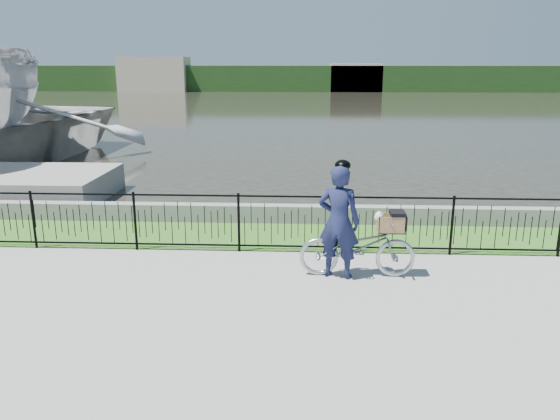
{
  "coord_description": "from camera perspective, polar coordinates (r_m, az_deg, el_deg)",
  "views": [
    {
      "loc": [
        0.27,
        -8.28,
        3.55
      ],
      "look_at": [
        -0.19,
        1.0,
        1.0
      ],
      "focal_mm": 35.0,
      "sensor_mm": 36.0,
      "label": 1
    }
  ],
  "objects": [
    {
      "name": "far_building_left",
      "position": [
        68.77,
        -12.98,
        13.67
      ],
      "size": [
        8.0,
        4.0,
        4.0
      ],
      "primitive_type": "cube",
      "color": "#B1A38E",
      "rests_on": "ground"
    },
    {
      "name": "quay_wall",
      "position": [
        12.34,
        1.45,
        -0.41
      ],
      "size": [
        60.0,
        0.3,
        0.4
      ],
      "primitive_type": "cube",
      "color": "slate",
      "rests_on": "ground"
    },
    {
      "name": "ground",
      "position": [
        9.01,
        0.88,
        -7.85
      ],
      "size": [
        120.0,
        120.0,
        0.0
      ],
      "primitive_type": "plane",
      "color": "gray",
      "rests_on": "ground"
    },
    {
      "name": "far_treeline",
      "position": [
        68.31,
        2.64,
        13.6
      ],
      "size": [
        120.0,
        6.0,
        3.0
      ],
      "primitive_type": "cube",
      "color": "#203F18",
      "rests_on": "ground"
    },
    {
      "name": "water",
      "position": [
        41.43,
        2.46,
        10.41
      ],
      "size": [
        120.0,
        120.0,
        0.0
      ],
      "primitive_type": "plane",
      "color": "#27271D",
      "rests_on": "ground"
    },
    {
      "name": "fence",
      "position": [
        10.32,
        1.2,
        -1.41
      ],
      "size": [
        14.0,
        0.06,
        1.15
      ],
      "primitive_type": null,
      "color": "black",
      "rests_on": "ground"
    },
    {
      "name": "bicycle_rig",
      "position": [
        9.31,
        8.15,
        -3.77
      ],
      "size": [
        1.95,
        0.68,
        1.16
      ],
      "color": "#A8AEB5",
      "rests_on": "ground"
    },
    {
      "name": "grass_strip",
      "position": [
        11.44,
        1.32,
        -2.71
      ],
      "size": [
        60.0,
        2.0,
        0.01
      ],
      "primitive_type": "cube",
      "color": "#34641F",
      "rests_on": "ground"
    },
    {
      "name": "cyclist",
      "position": [
        9.1,
        6.16,
        -1.1
      ],
      "size": [
        0.81,
        0.65,
        2.0
      ],
      "color": "#151A3C",
      "rests_on": "ground"
    },
    {
      "name": "far_building_right",
      "position": [
        67.05,
        7.92,
        13.53
      ],
      "size": [
        6.0,
        3.0,
        3.2
      ],
      "primitive_type": "cube",
      "color": "#B1A38E",
      "rests_on": "ground"
    }
  ]
}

